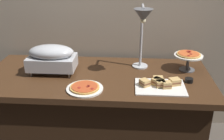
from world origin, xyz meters
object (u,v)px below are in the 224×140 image
object	(u,v)px
pizza_plate_front	(85,88)
pizza_plate_center	(188,57)
sandwich_platter	(160,84)
sauce_cup_near	(189,80)
chafing_dish	(52,57)
heat_lamp	(143,22)

from	to	relation	value
pizza_plate_front	pizza_plate_center	bearing A→B (deg)	26.85
pizza_plate_center	sandwich_platter	size ratio (longest dim) A/B	0.64
pizza_plate_front	sandwich_platter	world-z (taller)	sandwich_platter
sandwich_platter	pizza_plate_front	bearing A→B (deg)	-171.81
sandwich_platter	sauce_cup_near	bearing A→B (deg)	22.56
sandwich_platter	sauce_cup_near	distance (m)	0.25
chafing_dish	sauce_cup_near	xyz separation A→B (m)	(1.13, -0.11, -0.12)
chafing_dish	pizza_plate_center	xyz separation A→B (m)	(1.16, 0.14, -0.02)
pizza_plate_center	sandwich_platter	world-z (taller)	pizza_plate_center
chafing_dish	heat_lamp	xyz separation A→B (m)	(0.75, 0.04, 0.30)
pizza_plate_center	sauce_cup_near	world-z (taller)	pizza_plate_center
pizza_plate_center	chafing_dish	bearing A→B (deg)	-173.32
pizza_plate_front	sauce_cup_near	xyz separation A→B (m)	(0.81, 0.18, 0.01)
chafing_dish	heat_lamp	size ratio (longest dim) A/B	0.70
chafing_dish	pizza_plate_front	size ratio (longest dim) A/B	1.43
heat_lamp	pizza_plate_front	world-z (taller)	heat_lamp
sauce_cup_near	pizza_plate_front	bearing A→B (deg)	-167.43
pizza_plate_center	sandwich_platter	bearing A→B (deg)	-127.74
pizza_plate_front	sandwich_platter	distance (m)	0.58
pizza_plate_front	chafing_dish	bearing A→B (deg)	138.31
chafing_dish	pizza_plate_center	world-z (taller)	chafing_dish
chafing_dish	pizza_plate_center	bearing A→B (deg)	6.68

